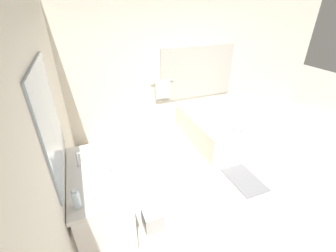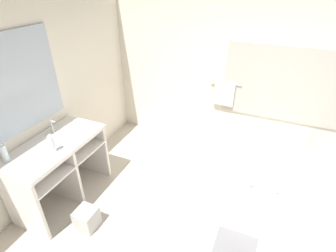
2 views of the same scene
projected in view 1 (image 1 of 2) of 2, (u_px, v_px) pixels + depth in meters
ground_plane at (229, 190)px, 3.50m from camera, size 16.00×16.00×0.00m
wall_back_with_blinds at (175, 69)px, 4.67m from camera, size 7.40×0.13×2.70m
wall_left_with_mirror at (51, 149)px, 2.13m from camera, size 0.08×7.40×2.70m
vanity_counter at (99, 187)px, 2.70m from camera, size 0.63×1.23×0.88m
sink_faucet at (78, 159)px, 2.61m from camera, size 0.09×0.04×0.18m
bathtub at (213, 127)px, 4.66m from camera, size 0.95×1.59×0.66m
water_bottle_1 at (108, 168)px, 2.45m from camera, size 0.07×0.07×0.22m
water_bottle_2 at (76, 199)px, 2.07m from camera, size 0.07×0.07×0.22m
waste_bin at (153, 219)px, 2.88m from camera, size 0.24×0.24×0.26m
bath_mat at (244, 180)px, 3.70m from camera, size 0.45×0.71×0.02m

